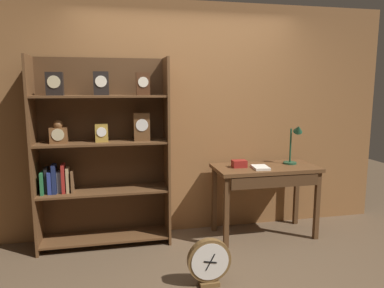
% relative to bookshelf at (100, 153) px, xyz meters
% --- Properties ---
extents(back_wood_panel, '(4.80, 0.05, 2.60)m').
position_rel_bookshelf_xyz_m(back_wood_panel, '(0.97, 0.21, 0.31)').
color(back_wood_panel, brown).
rests_on(back_wood_panel, ground).
extents(bookshelf, '(1.36, 0.38, 1.97)m').
position_rel_bookshelf_xyz_m(bookshelf, '(0.00, 0.00, 0.00)').
color(bookshelf, brown).
rests_on(bookshelf, ground).
extents(workbench, '(1.14, 0.56, 0.80)m').
position_rel_bookshelf_xyz_m(workbench, '(1.78, -0.19, -0.30)').
color(workbench, brown).
rests_on(workbench, ground).
extents(desk_lamp, '(0.20, 0.20, 0.47)m').
position_rel_bookshelf_xyz_m(desk_lamp, '(2.15, -0.13, 0.08)').
color(desk_lamp, '#1E472D').
rests_on(desk_lamp, workbench).
extents(toolbox_small, '(0.16, 0.11, 0.08)m').
position_rel_bookshelf_xyz_m(toolbox_small, '(1.48, -0.15, -0.15)').
color(toolbox_small, maroon).
rests_on(toolbox_small, workbench).
extents(open_repair_manual, '(0.18, 0.23, 0.02)m').
position_rel_bookshelf_xyz_m(open_repair_manual, '(1.68, -0.26, -0.18)').
color(open_repair_manual, silver).
rests_on(open_repair_manual, workbench).
extents(round_clock_large, '(0.37, 0.11, 0.41)m').
position_rel_bookshelf_xyz_m(round_clock_large, '(0.90, -1.07, -0.78)').
color(round_clock_large, brown).
rests_on(round_clock_large, ground).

